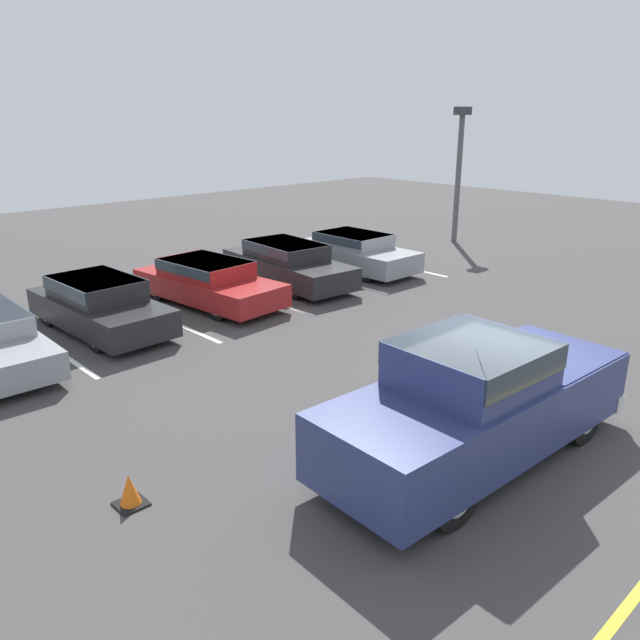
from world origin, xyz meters
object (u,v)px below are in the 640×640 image
object	(u,v)px
pickup_truck	(480,399)
parked_sedan_d	(287,262)
parked_sedan_b	(99,303)
traffic_cone	(130,492)
light_post	(459,163)
parked_sedan_e	(354,251)
parked_sedan_c	(208,280)

from	to	relation	value
pickup_truck	parked_sedan_d	world-z (taller)	pickup_truck
parked_sedan_b	traffic_cone	size ratio (longest dim) A/B	9.57
traffic_cone	pickup_truck	bearing A→B (deg)	-29.08
parked_sedan_b	parked_sedan_d	world-z (taller)	parked_sedan_d
parked_sedan_b	light_post	distance (m)	15.33
pickup_truck	parked_sedan_d	bearing A→B (deg)	67.75
parked_sedan_e	pickup_truck	bearing A→B (deg)	-36.83
light_post	traffic_cone	size ratio (longest dim) A/B	11.41
pickup_truck	parked_sedan_c	size ratio (longest dim) A/B	1.18
parked_sedan_e	light_post	bearing A→B (deg)	95.53
parked_sedan_b	light_post	xyz separation A→B (m)	(15.13, 0.49, 2.42)
parked_sedan_b	parked_sedan_c	xyz separation A→B (m)	(3.12, 0.09, -0.03)
parked_sedan_d	traffic_cone	xyz separation A→B (m)	(-8.83, -7.09, -0.48)
parked_sedan_d	parked_sedan_e	xyz separation A→B (m)	(2.73, -0.19, -0.02)
parked_sedan_c	parked_sedan_e	world-z (taller)	parked_sedan_e
pickup_truck	parked_sedan_b	world-z (taller)	pickup_truck
pickup_truck	light_post	distance (m)	16.95
parked_sedan_b	light_post	bearing A→B (deg)	89.71
parked_sedan_b	parked_sedan_e	world-z (taller)	parked_sedan_b
parked_sedan_d	light_post	bearing A→B (deg)	97.07
parked_sedan_b	pickup_truck	bearing A→B (deg)	7.21
light_post	traffic_cone	distance (m)	19.68
parked_sedan_d	light_post	xyz separation A→B (m)	(9.15, 0.36, 2.41)
parked_sedan_c	parked_sedan_d	xyz separation A→B (m)	(2.85, 0.03, 0.04)
parked_sedan_d	light_post	size ratio (longest dim) A/B	0.94
parked_sedan_d	parked_sedan_e	size ratio (longest dim) A/B	1.11
parked_sedan_c	parked_sedan_d	world-z (taller)	parked_sedan_d
pickup_truck	parked_sedan_e	xyz separation A→B (m)	(7.16, 9.35, -0.29)
parked_sedan_b	parked_sedan_d	distance (m)	5.98
parked_sedan_d	parked_sedan_e	distance (m)	2.74
parked_sedan_c	parked_sedan_e	distance (m)	5.59
parked_sedan_b	traffic_cone	distance (m)	7.55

